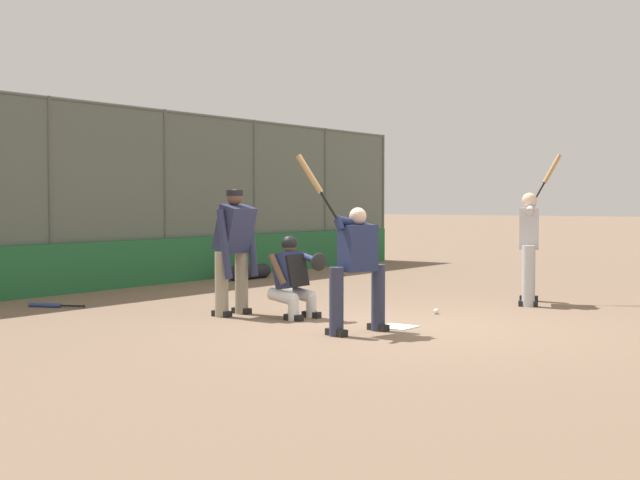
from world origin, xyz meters
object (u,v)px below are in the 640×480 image
(batter_at_plate, at_px, (357,265))
(equipment_bag_dugout_side, at_px, (249,272))
(batter_on_deck, at_px, (529,243))
(spare_bat_near_backstop, at_px, (49,305))
(catcher_behind_plate, at_px, (294,276))
(umpire_home, at_px, (234,248))
(baseball_loose, at_px, (436,311))

(batter_at_plate, height_order, equipment_bag_dugout_side, batter_at_plate)
(batter_on_deck, xyz_separation_m, spare_bat_near_backstop, (4.49, -5.49, -0.88))
(batter_at_plate, relative_size, catcher_behind_plate, 1.92)
(umpire_home, height_order, batter_on_deck, batter_on_deck)
(umpire_home, bearing_deg, spare_bat_near_backstop, -71.37)
(umpire_home, xyz_separation_m, spare_bat_near_backstop, (0.87, -2.78, -0.88))
(batter_at_plate, distance_m, catcher_behind_plate, 1.55)
(umpire_home, xyz_separation_m, baseball_loose, (-1.71, 2.15, -0.88))
(umpire_home, height_order, equipment_bag_dugout_side, umpire_home)
(catcher_behind_plate, distance_m, batter_on_deck, 3.89)
(batter_on_deck, bearing_deg, umpire_home, 121.86)
(batter_on_deck, xyz_separation_m, baseball_loose, (1.91, -0.55, -0.87))
(baseball_loose, bearing_deg, umpire_home, -51.57)
(equipment_bag_dugout_side, bearing_deg, spare_bat_near_backstop, 6.84)
(catcher_behind_plate, distance_m, umpire_home, 0.93)
(batter_at_plate, xyz_separation_m, catcher_behind_plate, (-0.65, -1.39, -0.24))
(batter_at_plate, height_order, baseball_loose, batter_at_plate)
(umpire_home, relative_size, baseball_loose, 22.95)
(spare_bat_near_backstop, xyz_separation_m, equipment_bag_dugout_side, (-5.28, -0.63, 0.11))
(batter_at_plate, xyz_separation_m, baseball_loose, (-2.12, -0.07, -0.76))
(umpire_home, distance_m, batter_on_deck, 4.52)
(catcher_behind_plate, height_order, spare_bat_near_backstop, catcher_behind_plate)
(batter_on_deck, bearing_deg, catcher_behind_plate, 129.68)
(batter_on_deck, height_order, equipment_bag_dugout_side, batter_on_deck)
(batter_on_deck, relative_size, spare_bat_near_backstop, 2.67)
(baseball_loose, bearing_deg, equipment_bag_dugout_side, -115.91)
(equipment_bag_dugout_side, bearing_deg, baseball_loose, 64.09)
(batter_on_deck, relative_size, baseball_loose, 30.64)
(batter_on_deck, bearing_deg, batter_at_plate, 151.85)
(batter_on_deck, bearing_deg, equipment_bag_dugout_side, 61.27)
(batter_at_plate, height_order, umpire_home, batter_at_plate)
(batter_at_plate, distance_m, batter_on_deck, 4.06)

